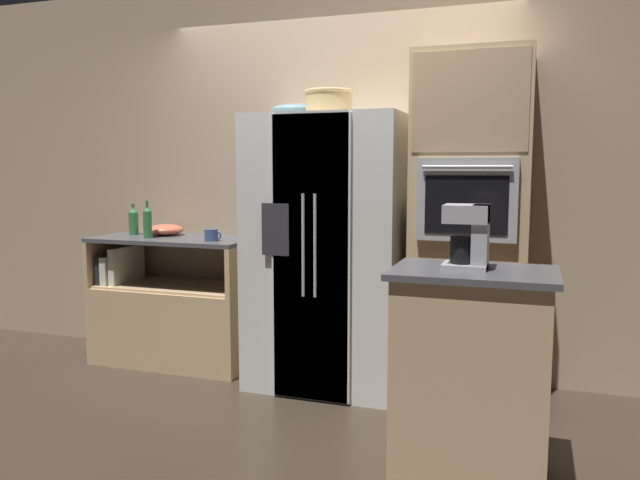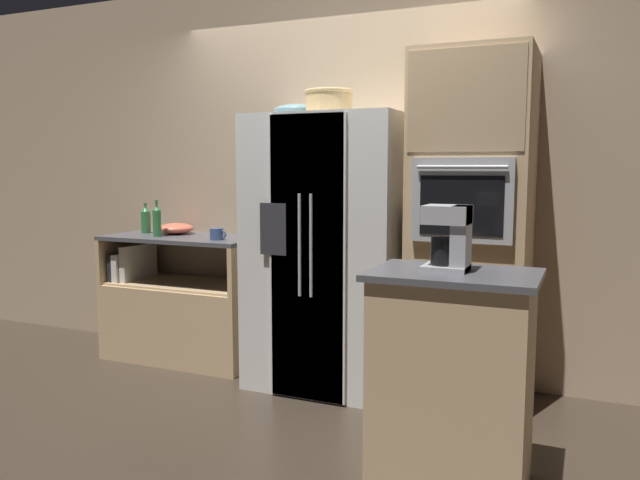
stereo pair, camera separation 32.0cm
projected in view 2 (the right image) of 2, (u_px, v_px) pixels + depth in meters
name	position (u px, v px, depth m)	size (l,w,h in m)	color
ground_plane	(319.00, 383.00, 4.22)	(20.00, 20.00, 0.00)	#382D23
wall_back	(343.00, 175.00, 4.45)	(12.00, 0.06, 2.80)	tan
counter_left	(184.00, 313.00, 4.75)	(1.19, 0.58, 0.94)	tan
refrigerator	(330.00, 252.00, 4.12)	(1.00, 0.77, 1.79)	silver
wall_oven	(471.00, 230.00, 3.79)	(0.69, 0.69, 2.14)	tan
island_counter	(452.00, 379.00, 2.83)	(0.74, 0.53, 0.99)	tan
wicker_basket	(329.00, 101.00, 3.94)	(0.31, 0.31, 0.15)	tan
fruit_bowl	(298.00, 110.00, 4.12)	(0.32, 0.32, 0.08)	#668C99
bottle_tall	(157.00, 221.00, 4.62)	(0.06, 0.06, 0.27)	#33723F
bottle_short	(146.00, 219.00, 4.87)	(0.07, 0.07, 0.24)	#33723F
mug	(217.00, 234.00, 4.42)	(0.13, 0.10, 0.08)	#384C7A
mixing_bowl	(176.00, 228.00, 4.81)	(0.27, 0.27, 0.08)	#DB664C
coffee_maker	(451.00, 235.00, 2.77)	(0.20, 0.18, 0.29)	#B2B2B7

